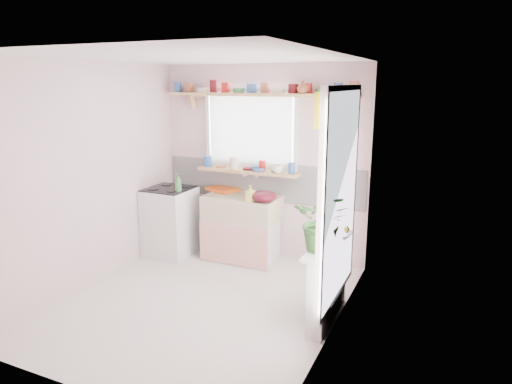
% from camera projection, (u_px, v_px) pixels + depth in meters
% --- Properties ---
extents(room, '(3.20, 3.20, 3.20)m').
position_uv_depth(room, '(291.00, 166.00, 5.01)').
color(room, silver).
rests_on(room, ground).
extents(sink_unit, '(0.95, 0.65, 1.11)m').
position_uv_depth(sink_unit, '(242.00, 227.00, 5.94)').
color(sink_unit, white).
rests_on(sink_unit, ground).
extents(cooker, '(0.58, 0.58, 0.93)m').
position_uv_depth(cooker, '(170.00, 221.00, 6.10)').
color(cooker, white).
rests_on(cooker, ground).
extents(radiator_ledge, '(0.22, 0.95, 0.78)m').
position_uv_depth(radiator_ledge, '(328.00, 282.00, 4.40)').
color(radiator_ledge, white).
rests_on(radiator_ledge, ground).
extents(windowsill, '(1.40, 0.22, 0.04)m').
position_uv_depth(windowsill, '(248.00, 171.00, 5.94)').
color(windowsill, tan).
rests_on(windowsill, room).
extents(pine_shelf, '(2.52, 0.24, 0.04)m').
position_uv_depth(pine_shelf, '(258.00, 95.00, 5.64)').
color(pine_shelf, tan).
rests_on(pine_shelf, room).
extents(shelf_crockery, '(2.47, 0.11, 0.12)m').
position_uv_depth(shelf_crockery, '(258.00, 88.00, 5.62)').
color(shelf_crockery, '#3359A5').
rests_on(shelf_crockery, pine_shelf).
extents(sill_crockery, '(1.35, 0.11, 0.12)m').
position_uv_depth(sill_crockery, '(247.00, 165.00, 5.93)').
color(sill_crockery, '#3359A5').
rests_on(sill_crockery, windowsill).
extents(dish_tray, '(0.47, 0.41, 0.04)m').
position_uv_depth(dish_tray, '(223.00, 189.00, 6.13)').
color(dish_tray, '#E75714').
rests_on(dish_tray, sink_unit).
extents(colander, '(0.39, 0.39, 0.14)m').
position_uv_depth(colander, '(264.00, 196.00, 5.54)').
color(colander, '#4E0D19').
rests_on(colander, sink_unit).
extents(jade_plant, '(0.52, 0.46, 0.56)m').
position_uv_depth(jade_plant, '(323.00, 221.00, 4.11)').
color(jade_plant, '#2E5B24').
rests_on(jade_plant, radiator_ledge).
extents(fruit_bowl, '(0.27, 0.27, 0.07)m').
position_uv_depth(fruit_bowl, '(338.00, 235.00, 4.48)').
color(fruit_bowl, silver).
rests_on(fruit_bowl, radiator_ledge).
extents(herb_pot, '(0.14, 0.12, 0.23)m').
position_uv_depth(herb_pot, '(321.00, 247.00, 3.92)').
color(herb_pot, '#356729').
rests_on(herb_pot, radiator_ledge).
extents(soap_bottle_sink, '(0.10, 0.10, 0.20)m').
position_uv_depth(soap_bottle_sink, '(251.00, 193.00, 5.56)').
color(soap_bottle_sink, '#F1DD6B').
rests_on(soap_bottle_sink, sink_unit).
extents(sill_cup, '(0.18, 0.18, 0.11)m').
position_uv_depth(sill_cup, '(278.00, 169.00, 5.69)').
color(sill_cup, white).
rests_on(sill_cup, windowsill).
extents(sill_bowl, '(0.22, 0.22, 0.05)m').
position_uv_depth(sill_bowl, '(258.00, 170.00, 5.81)').
color(sill_bowl, '#30609D').
rests_on(sill_bowl, windowsill).
extents(shelf_vase, '(0.14, 0.14, 0.15)m').
position_uv_depth(shelf_vase, '(303.00, 87.00, 5.33)').
color(shelf_vase, brown).
rests_on(shelf_vase, pine_shelf).
extents(cooker_bottle, '(0.12, 0.12, 0.24)m').
position_uv_depth(cooker_bottle, '(178.00, 182.00, 5.78)').
color(cooker_bottle, '#408143').
rests_on(cooker_bottle, cooker).
extents(fruit, '(0.20, 0.14, 0.10)m').
position_uv_depth(fruit, '(339.00, 229.00, 4.47)').
color(fruit, orange).
rests_on(fruit, fruit_bowl).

